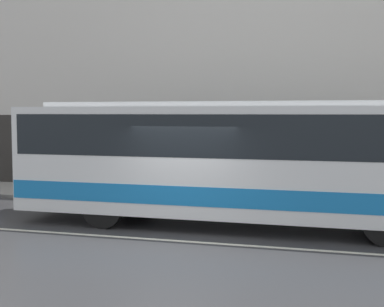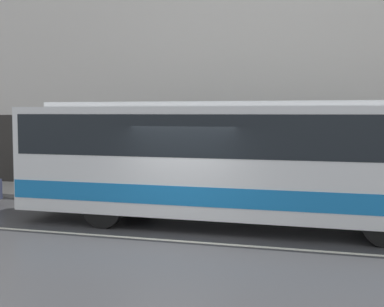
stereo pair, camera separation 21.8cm
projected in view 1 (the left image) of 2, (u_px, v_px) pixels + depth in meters
ground_plane at (175, 241)px, 11.73m from camera, size 60.00×60.00×0.00m
sidewalk at (226, 199)px, 16.92m from camera, size 60.00×2.82×0.13m
building_facade at (237, 40)px, 18.02m from camera, size 60.00×0.35×10.88m
lane_stripe at (175, 241)px, 11.73m from camera, size 54.00×0.14×0.01m
transit_bus at (228, 156)px, 13.22m from camera, size 10.53×2.59×3.07m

